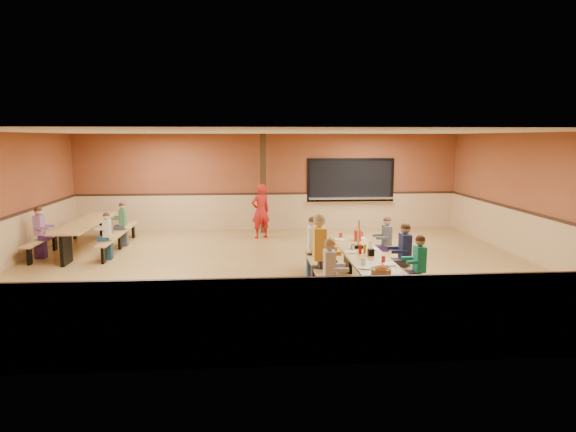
{
  "coord_description": "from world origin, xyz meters",
  "views": [
    {
      "loc": [
        -0.59,
        -11.13,
        2.87
      ],
      "look_at": [
        0.24,
        0.13,
        1.15
      ],
      "focal_mm": 32.0,
      "sensor_mm": 36.0,
      "label": 1
    }
  ],
  "objects": [
    {
      "name": "seated_child_green_sec",
      "position": [
        -3.99,
        2.66,
        0.58
      ],
      "size": [
        0.35,
        0.28,
        1.17
      ],
      "primitive_type": null,
      "color": "#376F46",
      "rests_on": "ground"
    },
    {
      "name": "seated_child_purple_sec",
      "position": [
        -5.64,
        1.36,
        0.62
      ],
      "size": [
        0.38,
        0.31,
        1.23
      ],
      "primitive_type": null,
      "color": "#905F8D",
      "rests_on": "ground"
    },
    {
      "name": "kitchen_pass_through",
      "position": [
        2.6,
        4.96,
        1.49
      ],
      "size": [
        2.78,
        0.28,
        1.38
      ],
      "color": "black",
      "rests_on": "ground"
    },
    {
      "name": "seated_child_tan_sec",
      "position": [
        -3.99,
        1.12,
        0.56
      ],
      "size": [
        0.32,
        0.26,
        1.12
      ],
      "primitive_type": null,
      "color": "#B6AA90",
      "rests_on": "ground"
    },
    {
      "name": "seated_child_teal_right",
      "position": [
        2.35,
        -2.6,
        0.59
      ],
      "size": [
        0.36,
        0.29,
        1.19
      ],
      "primitive_type": null,
      "color": "#1A9B80",
      "rests_on": "ground"
    },
    {
      "name": "condiment_mustard",
      "position": [
        1.53,
        -1.9,
        0.82
      ],
      "size": [
        0.06,
        0.06,
        0.17
      ],
      "primitive_type": "cylinder",
      "color": "yellow",
      "rests_on": "cafeteria_table_main"
    },
    {
      "name": "table_paddle",
      "position": [
        1.51,
        -1.44,
        0.88
      ],
      "size": [
        0.16,
        0.16,
        0.56
      ],
      "color": "black",
      "rests_on": "cafeteria_table_main"
    },
    {
      "name": "cafeteria_table_main",
      "position": [
        1.52,
        -1.89,
        0.53
      ],
      "size": [
        1.91,
        3.7,
        0.74
      ],
      "color": "#AB8244",
      "rests_on": "ground"
    },
    {
      "name": "condiment_ketchup",
      "position": [
        1.43,
        -1.94,
        0.82
      ],
      "size": [
        0.06,
        0.06,
        0.17
      ],
      "primitive_type": "cylinder",
      "color": "#B2140F",
      "rests_on": "cafeteria_table_main"
    },
    {
      "name": "punch_pitcher",
      "position": [
        1.64,
        -0.76,
        0.85
      ],
      "size": [
        0.16,
        0.16,
        0.22
      ],
      "primitive_type": "cylinder",
      "color": "red",
      "rests_on": "cafeteria_table_main"
    },
    {
      "name": "seated_child_grey_left",
      "position": [
        0.7,
        -0.66,
        0.61
      ],
      "size": [
        0.38,
        0.31,
        1.23
      ],
      "primitive_type": null,
      "color": "white",
      "rests_on": "ground"
    },
    {
      "name": "standing_woman",
      "position": [
        -0.3,
        3.51,
        0.79
      ],
      "size": [
        0.68,
        0.59,
        1.57
      ],
      "primitive_type": "imported",
      "rotation": [
        0.0,
        0.0,
        3.6
      ],
      "color": "red",
      "rests_on": "ground"
    },
    {
      "name": "place_settings",
      "position": [
        1.52,
        -1.89,
        0.8
      ],
      "size": [
        0.65,
        3.3,
        0.11
      ],
      "primitive_type": null,
      "color": "beige",
      "rests_on": "cafeteria_table_main"
    },
    {
      "name": "ground",
      "position": [
        0.0,
        0.0,
        0.0
      ],
      "size": [
        12.0,
        12.0,
        0.0
      ],
      "primitive_type": "plane",
      "color": "olive",
      "rests_on": "ground"
    },
    {
      "name": "napkin_dispenser",
      "position": [
        1.6,
        -2.09,
        0.8
      ],
      "size": [
        0.1,
        0.14,
        0.13
      ],
      "primitive_type": "cube",
      "color": "black",
      "rests_on": "cafeteria_table_main"
    },
    {
      "name": "room_envelope",
      "position": [
        0.0,
        0.0,
        0.69
      ],
      "size": [
        12.04,
        10.04,
        3.02
      ],
      "color": "brown",
      "rests_on": "ground"
    },
    {
      "name": "seated_child_char_right",
      "position": [
        2.35,
        -0.43,
        0.59
      ],
      "size": [
        0.35,
        0.29,
        1.18
      ],
      "primitive_type": null,
      "color": "#4A4C53",
      "rests_on": "ground"
    },
    {
      "name": "seated_child_white_left",
      "position": [
        0.7,
        -3.0,
        0.61
      ],
      "size": [
        0.38,
        0.31,
        1.23
      ],
      "primitive_type": null,
      "color": "silver",
      "rests_on": "ground"
    },
    {
      "name": "seated_adult_yellow",
      "position": [
        0.7,
        -1.75,
        0.73
      ],
      "size": [
        0.49,
        0.4,
        1.46
      ],
      "primitive_type": null,
      "color": "gold",
      "rests_on": "ground"
    },
    {
      "name": "seated_child_navy_right",
      "position": [
        2.35,
        -1.74,
        0.63
      ],
      "size": [
        0.39,
        0.32,
        1.26
      ],
      "primitive_type": null,
      "color": "navy",
      "rests_on": "ground"
    },
    {
      "name": "chip_bowl",
      "position": [
        1.44,
        -3.48,
        0.81
      ],
      "size": [
        0.32,
        0.32,
        0.15
      ],
      "primitive_type": null,
      "color": "orange",
      "rests_on": "cafeteria_table_main"
    },
    {
      "name": "structural_post",
      "position": [
        -0.2,
        4.4,
        1.5
      ],
      "size": [
        0.18,
        0.18,
        3.0
      ],
      "primitive_type": "cube",
      "color": "black",
      "rests_on": "ground"
    },
    {
      "name": "cafeteria_table_second",
      "position": [
        -4.82,
        2.25,
        0.53
      ],
      "size": [
        1.91,
        3.7,
        0.74
      ],
      "color": "#AB8244",
      "rests_on": "ground"
    }
  ]
}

